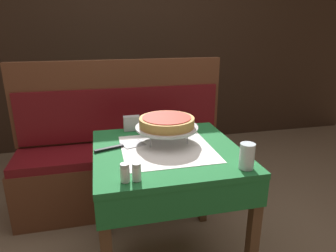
{
  "coord_description": "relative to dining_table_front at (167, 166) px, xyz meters",
  "views": [
    {
      "loc": [
        -0.33,
        -1.43,
        1.37
      ],
      "look_at": [
        0.02,
        0.07,
        0.85
      ],
      "focal_mm": 32.0,
      "sensor_mm": 36.0,
      "label": 1
    }
  ],
  "objects": [
    {
      "name": "water_glass_near",
      "position": [
        0.3,
        -0.31,
        0.17
      ],
      "size": [
        0.07,
        0.07,
        0.12
      ],
      "color": "silver",
      "rests_on": "dining_table_front"
    },
    {
      "name": "condiment_caddy",
      "position": [
        -0.16,
        1.57,
        0.14
      ],
      "size": [
        0.13,
        0.13,
        0.16
      ],
      "color": "black",
      "rests_on": "dining_table_rear"
    },
    {
      "name": "back_wall_panel",
      "position": [
        0.0,
        2.05,
        0.56
      ],
      "size": [
        6.0,
        0.04,
        2.4
      ],
      "primitive_type": "cube",
      "color": "black",
      "rests_on": "ground_plane"
    },
    {
      "name": "pepper_shaker",
      "position": [
        -0.2,
        -0.31,
        0.15
      ],
      "size": [
        0.04,
        0.04,
        0.08
      ],
      "color": "silver",
      "rests_on": "dining_table_front"
    },
    {
      "name": "deep_dish_pizza",
      "position": [
        0.02,
        0.1,
        0.22
      ],
      "size": [
        0.31,
        0.31,
        0.05
      ],
      "color": "#C68E47",
      "rests_on": "pizza_pan_stand"
    },
    {
      "name": "pizza_server",
      "position": [
        -0.23,
        0.08,
        0.11
      ],
      "size": [
        0.28,
        0.14,
        0.01
      ],
      "color": "#BCBCC1",
      "rests_on": "dining_table_front"
    },
    {
      "name": "dining_table_front",
      "position": [
        0.0,
        0.0,
        0.0
      ],
      "size": [
        0.77,
        0.77,
        0.75
      ],
      "color": "#1E6B33",
      "rests_on": "ground_plane"
    },
    {
      "name": "napkin_holder",
      "position": [
        -0.15,
        0.34,
        0.15
      ],
      "size": [
        0.1,
        0.05,
        0.09
      ],
      "color": "#B2B2B7",
      "rests_on": "dining_table_front"
    },
    {
      "name": "salt_shaker",
      "position": [
        -0.25,
        -0.31,
        0.15
      ],
      "size": [
        0.04,
        0.04,
        0.08
      ],
      "color": "silver",
      "rests_on": "dining_table_front"
    },
    {
      "name": "pizza_pan_stand",
      "position": [
        0.02,
        0.1,
        0.19
      ],
      "size": [
        0.35,
        0.35,
        0.09
      ],
      "color": "#ADADB2",
      "rests_on": "dining_table_front"
    },
    {
      "name": "dining_table_rear",
      "position": [
        -0.16,
        1.56,
        -0.02
      ],
      "size": [
        0.73,
        0.73,
        0.74
      ],
      "color": "#1E6B33",
      "rests_on": "ground_plane"
    },
    {
      "name": "booth_bench",
      "position": [
        -0.17,
        0.73,
        -0.3
      ],
      "size": [
        1.61,
        0.44,
        1.13
      ],
      "color": "brown",
      "rests_on": "ground_plane"
    }
  ]
}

